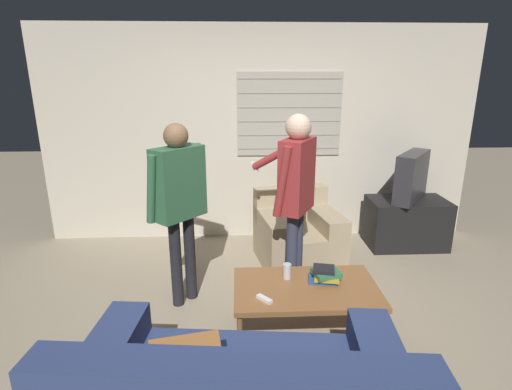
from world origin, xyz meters
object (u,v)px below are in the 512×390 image
person_right_standing (295,186)px  armchair_beige (297,234)px  coffee_table (306,291)px  person_left_standing (178,193)px  book_stack (325,275)px  spare_remote (264,299)px  soda_can (287,271)px  tv (411,177)px

person_right_standing → armchair_beige: bearing=17.9°
armchair_beige → coffee_table: 1.33m
person_left_standing → book_stack: bearing=-70.3°
person_right_standing → book_stack: person_right_standing is taller
coffee_table → person_left_standing: size_ratio=0.68×
armchair_beige → coffee_table: bearing=74.1°
spare_remote → soda_can: bearing=16.3°
armchair_beige → person_right_standing: 1.06m
armchair_beige → spare_remote: bearing=62.6°
tv → person_right_standing: 1.86m
person_right_standing → book_stack: size_ratio=6.45×
book_stack → spare_remote: (-0.49, -0.25, -0.05)m
soda_can → armchair_beige: bearing=77.8°
tv → book_stack: (-1.33, -1.61, -0.37)m
person_left_standing → spare_remote: 1.17m
tv → person_left_standing: size_ratio=0.41×
armchair_beige → person_left_standing: person_left_standing is taller
person_left_standing → tv: bearing=-23.5°
coffee_table → tv: tv is taller
tv → person_left_standing: (-2.51, -1.11, 0.17)m
soda_can → spare_remote: bearing=-122.4°
book_stack → coffee_table: bearing=-157.6°
tv → person_left_standing: person_left_standing is taller
coffee_table → person_right_standing: 0.90m
armchair_beige → person_left_standing: size_ratio=0.59×
book_stack → soda_can: 0.30m
person_left_standing → soda_can: size_ratio=12.87×
person_left_standing → spare_remote: (0.69, -0.75, -0.58)m
soda_can → book_stack: bearing=-13.8°
person_left_standing → book_stack: (1.18, -0.50, -0.54)m
coffee_table → soda_can: soda_can is taller
coffee_table → person_left_standing: bearing=151.0°
armchair_beige → person_left_standing: 1.55m
person_right_standing → tv: bearing=-25.6°
book_stack → armchair_beige: bearing=91.4°
tv → spare_remote: (-1.82, -1.86, -0.41)m
tv → book_stack: tv is taller
coffee_table → book_stack: bearing=22.4°
tv → book_stack: bearing=-1.4°
person_right_standing → soda_can: bearing=-164.9°
coffee_table → person_right_standing: bearing=91.5°
person_left_standing → book_stack: person_left_standing is taller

